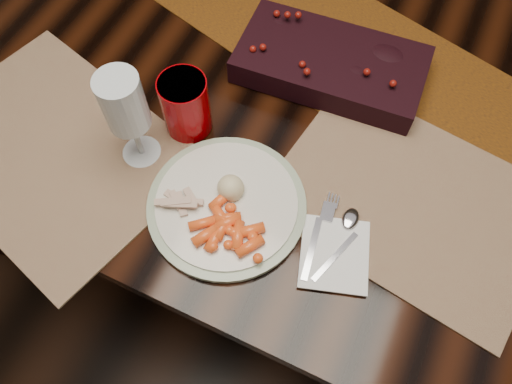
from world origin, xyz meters
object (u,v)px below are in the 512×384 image
at_px(dinner_plate, 227,205).
at_px(placemat_main, 410,200).
at_px(centerpiece, 331,61).
at_px(mashed_potatoes, 230,181).
at_px(turkey_shreds, 179,200).
at_px(red_cup, 186,105).
at_px(wine_glass, 130,121).
at_px(baby_carrots, 232,226).
at_px(dining_table, 292,179).
at_px(napkin, 335,254).

bearing_deg(dinner_plate, placemat_main, 27.50).
distance_m(centerpiece, mashed_potatoes, 0.33).
relative_size(centerpiece, turkey_shreds, 4.98).
height_order(dinner_plate, red_cup, red_cup).
relative_size(placemat_main, wine_glass, 2.26).
distance_m(baby_carrots, mashed_potatoes, 0.08).
bearing_deg(centerpiece, dinner_plate, -98.54).
distance_m(dining_table, mashed_potatoes, 0.50).
xyz_separation_m(centerpiece, wine_glass, (-0.25, -0.32, 0.06)).
height_order(dinner_plate, napkin, dinner_plate).
height_order(baby_carrots, mashed_potatoes, mashed_potatoes).
xyz_separation_m(baby_carrots, red_cup, (-0.18, 0.17, 0.04)).
bearing_deg(wine_glass, baby_carrots, -18.12).
bearing_deg(turkey_shreds, red_cup, 113.23).
xyz_separation_m(placemat_main, napkin, (-0.09, -0.15, 0.00)).
bearing_deg(dinner_plate, turkey_shreds, -156.52).
bearing_deg(wine_glass, centerpiece, 52.41).
relative_size(turkey_shreds, wine_glass, 0.36).
bearing_deg(napkin, dining_table, 103.56).
relative_size(dining_table, centerpiece, 4.89).
height_order(mashed_potatoes, red_cup, red_cup).
xyz_separation_m(centerpiece, red_cup, (-0.20, -0.23, 0.02)).
bearing_deg(wine_glass, mashed_potatoes, -1.06).
relative_size(dinner_plate, wine_glass, 1.36).
bearing_deg(turkey_shreds, dinner_plate, 23.48).
relative_size(dinner_plate, turkey_shreds, 3.79).
xyz_separation_m(baby_carrots, napkin, (0.17, 0.04, -0.02)).
relative_size(placemat_main, red_cup, 3.83).
bearing_deg(red_cup, wine_glass, -119.32).
height_order(dining_table, napkin, napkin).
xyz_separation_m(dining_table, placemat_main, (0.27, -0.15, 0.38)).
xyz_separation_m(dining_table, baby_carrots, (0.01, -0.34, 0.40)).
bearing_deg(mashed_potatoes, baby_carrots, -61.26).
distance_m(napkin, red_cup, 0.38).
distance_m(dining_table, baby_carrots, 0.53).
relative_size(mashed_potatoes, napkin, 0.60).
distance_m(centerpiece, red_cup, 0.31).
xyz_separation_m(red_cup, wine_glass, (-0.05, -0.09, 0.04)).
distance_m(baby_carrots, wine_glass, 0.25).
xyz_separation_m(centerpiece, napkin, (0.15, -0.36, -0.03)).
height_order(dining_table, dinner_plate, dinner_plate).
height_order(placemat_main, turkey_shreds, turkey_shreds).
height_order(dinner_plate, turkey_shreds, turkey_shreds).
bearing_deg(napkin, placemat_main, 43.72).
relative_size(baby_carrots, mashed_potatoes, 1.44).
relative_size(mashed_potatoes, red_cup, 0.65).
bearing_deg(wine_glass, napkin, -5.55).
distance_m(baby_carrots, turkey_shreds, 0.11).
relative_size(centerpiece, red_cup, 3.03).
distance_m(dinner_plate, turkey_shreds, 0.08).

